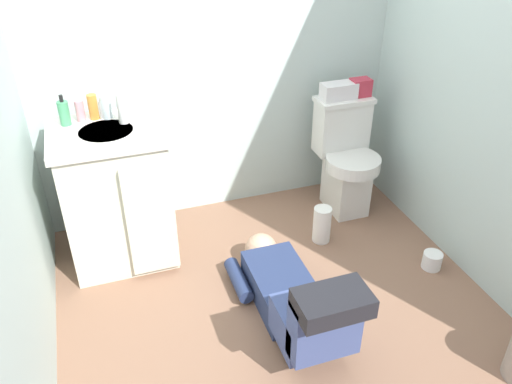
# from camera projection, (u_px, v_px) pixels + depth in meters

# --- Properties ---
(ground_plane) EXTENTS (2.73, 3.15, 0.04)m
(ground_plane) POSITION_uv_depth(u_px,v_px,m) (278.00, 309.00, 2.75)
(ground_plane) COLOR #845F4A
(wall_back) EXTENTS (2.39, 0.08, 2.40)m
(wall_back) POSITION_uv_depth(u_px,v_px,m) (214.00, 25.00, 2.99)
(wall_back) COLOR #B2C6C1
(wall_back) RESTS_ON ground_plane
(toilet) EXTENTS (0.36, 0.46, 0.75)m
(toilet) POSITION_uv_depth(u_px,v_px,m) (346.00, 158.00, 3.37)
(toilet) COLOR silver
(toilet) RESTS_ON ground_plane
(vanity_cabinet) EXTENTS (0.60, 0.53, 0.82)m
(vanity_cabinet) POSITION_uv_depth(u_px,v_px,m) (117.00, 195.00, 2.89)
(vanity_cabinet) COLOR beige
(vanity_cabinet) RESTS_ON ground_plane
(faucet) EXTENTS (0.02, 0.02, 0.10)m
(faucet) POSITION_uv_depth(u_px,v_px,m) (102.00, 110.00, 2.77)
(faucet) COLOR silver
(faucet) RESTS_ON vanity_cabinet
(person_plumber) EXTENTS (0.39, 1.06, 0.52)m
(person_plumber) POSITION_uv_depth(u_px,v_px,m) (294.00, 298.00, 2.54)
(person_plumber) COLOR navy
(person_plumber) RESTS_ON ground_plane
(tissue_box) EXTENTS (0.22, 0.11, 0.10)m
(tissue_box) POSITION_uv_depth(u_px,v_px,m) (339.00, 91.00, 3.20)
(tissue_box) COLOR silver
(tissue_box) RESTS_ON toilet
(toiletry_bag) EXTENTS (0.12, 0.09, 0.11)m
(toiletry_bag) POSITION_uv_depth(u_px,v_px,m) (360.00, 87.00, 3.24)
(toiletry_bag) COLOR #B22D3F
(toiletry_bag) RESTS_ON toilet
(soap_dispenser) EXTENTS (0.06, 0.06, 0.17)m
(soap_dispenser) POSITION_uv_depth(u_px,v_px,m) (64.00, 113.00, 2.69)
(soap_dispenser) COLOR #449462
(soap_dispenser) RESTS_ON vanity_cabinet
(bottle_pink) EXTENTS (0.05, 0.05, 0.12)m
(bottle_pink) POSITION_uv_depth(u_px,v_px,m) (80.00, 111.00, 2.74)
(bottle_pink) COLOR pink
(bottle_pink) RESTS_ON vanity_cabinet
(bottle_amber) EXTENTS (0.05, 0.05, 0.14)m
(bottle_amber) POSITION_uv_depth(u_px,v_px,m) (93.00, 107.00, 2.76)
(bottle_amber) COLOR #CC8833
(bottle_amber) RESTS_ON vanity_cabinet
(bottle_clear) EXTENTS (0.06, 0.06, 0.13)m
(bottle_clear) POSITION_uv_depth(u_px,v_px,m) (106.00, 107.00, 2.77)
(bottle_clear) COLOR silver
(bottle_clear) RESTS_ON vanity_cabinet
(bottle_white) EXTENTS (0.05, 0.05, 0.16)m
(bottle_white) POSITION_uv_depth(u_px,v_px,m) (122.00, 109.00, 2.71)
(bottle_white) COLOR white
(bottle_white) RESTS_ON vanity_cabinet
(paper_towel_roll) EXTENTS (0.11, 0.11, 0.23)m
(paper_towel_roll) POSITION_uv_depth(u_px,v_px,m) (322.00, 224.00, 3.16)
(paper_towel_roll) COLOR white
(paper_towel_roll) RESTS_ON ground_plane
(toilet_paper_roll) EXTENTS (0.11, 0.11, 0.10)m
(toilet_paper_roll) POSITION_uv_depth(u_px,v_px,m) (432.00, 260.00, 2.98)
(toilet_paper_roll) COLOR white
(toilet_paper_roll) RESTS_ON ground_plane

